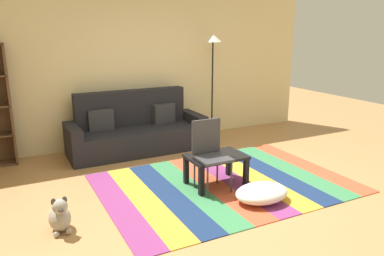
# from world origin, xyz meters

# --- Properties ---
(ground_plane) EXTENTS (14.00, 14.00, 0.00)m
(ground_plane) POSITION_xyz_m (0.00, 0.00, 0.00)
(ground_plane) COLOR #B27F4C
(back_wall) EXTENTS (6.80, 0.10, 2.70)m
(back_wall) POSITION_xyz_m (0.00, 2.55, 1.35)
(back_wall) COLOR beige
(back_wall) RESTS_ON ground_plane
(rug) EXTENTS (3.22, 2.26, 0.01)m
(rug) POSITION_xyz_m (0.26, 0.13, 0.00)
(rug) COLOR #843370
(rug) RESTS_ON ground_plane
(couch) EXTENTS (2.26, 0.80, 1.00)m
(couch) POSITION_xyz_m (-0.31, 2.02, 0.34)
(couch) COLOR black
(couch) RESTS_ON ground_plane
(coffee_table) EXTENTS (0.74, 0.50, 0.40)m
(coffee_table) POSITION_xyz_m (0.13, 0.14, 0.34)
(coffee_table) COLOR black
(coffee_table) RESTS_ON rug
(pouf) EXTENTS (0.67, 0.49, 0.21)m
(pouf) POSITION_xyz_m (0.36, -0.54, 0.11)
(pouf) COLOR white
(pouf) RESTS_ON rug
(dog) EXTENTS (0.22, 0.35, 0.40)m
(dog) POSITION_xyz_m (-1.88, -0.14, 0.16)
(dog) COLOR #9E998E
(dog) RESTS_ON ground_plane
(standing_lamp) EXTENTS (0.32, 0.32, 1.91)m
(standing_lamp) POSITION_xyz_m (1.23, 2.16, 1.60)
(standing_lamp) COLOR black
(standing_lamp) RESTS_ON ground_plane
(tv_remote) EXTENTS (0.13, 0.14, 0.02)m
(tv_remote) POSITION_xyz_m (0.11, 0.08, 0.42)
(tv_remote) COLOR black
(tv_remote) RESTS_ON coffee_table
(folding_chair) EXTENTS (0.40, 0.40, 0.90)m
(folding_chair) POSITION_xyz_m (0.00, 0.09, 0.53)
(folding_chair) COLOR #38383D
(folding_chair) RESTS_ON ground_plane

